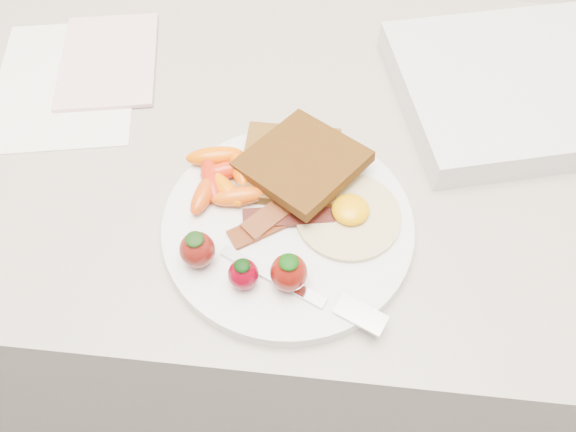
# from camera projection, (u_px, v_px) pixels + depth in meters

# --- Properties ---
(counter) EXTENTS (2.00, 0.60, 0.90)m
(counter) POSITION_uv_depth(u_px,v_px,m) (283.00, 294.00, 1.07)
(counter) COLOR gray
(counter) RESTS_ON ground
(plate) EXTENTS (0.27, 0.27, 0.02)m
(plate) POSITION_uv_depth(u_px,v_px,m) (288.00, 226.00, 0.61)
(plate) COLOR white
(plate) RESTS_ON counter
(toast_lower) EXTENTS (0.11, 0.11, 0.01)m
(toast_lower) POSITION_uv_depth(u_px,v_px,m) (291.00, 164.00, 0.63)
(toast_lower) COLOR #4B300F
(toast_lower) RESTS_ON plate
(toast_upper) EXTENTS (0.16, 0.16, 0.03)m
(toast_upper) POSITION_uv_depth(u_px,v_px,m) (302.00, 162.00, 0.62)
(toast_upper) COLOR black
(toast_upper) RESTS_ON toast_lower
(fried_egg) EXTENTS (0.15, 0.15, 0.02)m
(fried_egg) POSITION_uv_depth(u_px,v_px,m) (349.00, 214.00, 0.60)
(fried_egg) COLOR beige
(fried_egg) RESTS_ON plate
(bacon_strips) EXTENTS (0.11, 0.10, 0.01)m
(bacon_strips) POSITION_uv_depth(u_px,v_px,m) (281.00, 215.00, 0.60)
(bacon_strips) COLOR #4D1403
(bacon_strips) RESTS_ON plate
(baby_carrots) EXTENTS (0.10, 0.10, 0.02)m
(baby_carrots) POSITION_uv_depth(u_px,v_px,m) (222.00, 179.00, 0.62)
(baby_carrots) COLOR red
(baby_carrots) RESTS_ON plate
(strawberries) EXTENTS (0.13, 0.05, 0.05)m
(strawberries) POSITION_uv_depth(u_px,v_px,m) (244.00, 264.00, 0.55)
(strawberries) COLOR #5D110C
(strawberries) RESTS_ON plate
(fork) EXTENTS (0.17, 0.08, 0.00)m
(fork) POSITION_uv_depth(u_px,v_px,m) (312.00, 293.00, 0.55)
(fork) COLOR silver
(fork) RESTS_ON plate
(paper_sheet) EXTENTS (0.22, 0.27, 0.00)m
(paper_sheet) POSITION_uv_depth(u_px,v_px,m) (66.00, 82.00, 0.74)
(paper_sheet) COLOR white
(paper_sheet) RESTS_ON counter
(notepad) EXTENTS (0.16, 0.20, 0.01)m
(notepad) POSITION_uv_depth(u_px,v_px,m) (109.00, 60.00, 0.76)
(notepad) COLOR #EBB8C7
(notepad) RESTS_ON paper_sheet
(appliance) EXTENTS (0.38, 0.33, 0.04)m
(appliance) POSITION_uv_depth(u_px,v_px,m) (527.00, 86.00, 0.71)
(appliance) COLOR silver
(appliance) RESTS_ON counter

